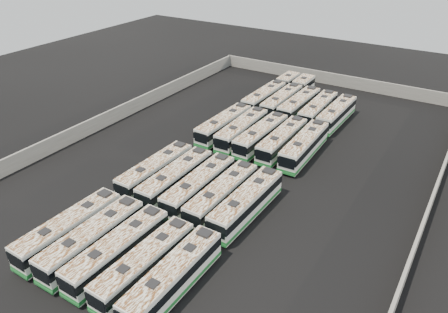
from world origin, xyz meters
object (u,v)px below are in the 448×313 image
Objects in this scene: bus_back_far_left at (272,93)px; bus_back_far_right at (336,114)px; bus_front_left at (93,239)px; bus_midback_far_right at (304,146)px; bus_midfront_right at (222,195)px; bus_front_far_left at (70,229)px; bus_midfront_far_left at (156,171)px; bus_back_left at (289,96)px; bus_back_right at (318,110)px; bus_front_far_right at (173,277)px; bus_midfront_far_right at (246,203)px; bus_midback_far_left at (224,125)px; bus_back_center at (299,105)px; bus_front_right at (145,264)px; bus_midback_left at (242,130)px; bus_midfront_left at (176,178)px; bus_midback_center at (261,136)px; bus_midfront_center at (199,186)px; bus_front_center at (118,250)px; bus_midback_right at (282,140)px.

bus_back_far_right is at bearing -13.19° from bus_back_far_left.
bus_midback_far_right is (9.09, 27.40, 0.01)m from bus_front_left.
bus_midback_far_right is (2.99, 15.01, 0.03)m from bus_midfront_right.
bus_back_far_right is (12.06, 39.79, -0.04)m from bus_front_far_left.
bus_front_left is 1.01× the size of bus_midfront_right.
bus_midfront_far_left is 30.32m from bus_back_left.
bus_back_right is (6.13, -2.94, 0.01)m from bus_back_left.
bus_midfront_far_right reaches higher than bus_front_far_right.
bus_midback_far_right reaches higher than bus_back_left.
bus_midfront_right is (9.08, 12.51, -0.00)m from bus_front_far_left.
bus_back_far_left is (0.02, 15.26, -0.02)m from bus_midback_far_left.
bus_midfront_far_left is 0.97× the size of bus_midfront_far_right.
bus_midfront_far_left is (-0.11, 12.68, -0.02)m from bus_front_far_left.
bus_front_right is at bearing -84.75° from bus_back_center.
bus_midfront_right is at bearing -91.07° from bus_back_right.
bus_midback_left reaches higher than bus_back_right.
bus_front_left reaches higher than bus_back_far_right.
bus_midfront_right is 1.01× the size of bus_back_right.
bus_midfront_far_left is 0.99× the size of bus_midfront_left.
bus_back_far_right is (12.11, -2.98, -0.01)m from bus_back_far_left.
bus_back_center reaches higher than bus_midback_center.
bus_back_far_left is at bearing 90.49° from bus_midfront_far_left.
bus_midfront_center is (3.14, 0.07, 0.00)m from bus_midfront_left.
bus_front_center is at bearing -91.28° from bus_midfront_center.
bus_front_center is at bearing -115.35° from bus_midfront_far_right.
bus_midback_far_left is 9.05m from bus_midback_right.
bus_midback_center reaches higher than bus_front_far_right.
bus_midfront_right is (9.19, -0.17, 0.02)m from bus_midfront_far_left.
bus_midfront_left is at bearing -178.99° from bus_midfront_far_right.
bus_midfront_left is at bearing -83.76° from bus_back_far_left.
bus_midback_center is (2.97, 27.19, -0.02)m from bus_front_left.
bus_midback_left is at bearing -102.77° from bus_back_center.
bus_back_center reaches higher than bus_back_far_right.
bus_front_far_left is at bearing -100.91° from bus_midback_center.
bus_back_center is at bearing 89.48° from bus_midfront_center.
bus_front_left is 12.42m from bus_midfront_left.
bus_midback_left is 0.66× the size of bus_back_left.
bus_midback_far_left is at bearing 100.87° from bus_midfront_left.
bus_front_center is 42.93m from bus_back_far_left.
bus_front_far_left is 1.01× the size of bus_back_center.
bus_back_left reaches higher than bus_back_far_right.
bus_midback_far_right is (9.14, 0.11, 0.02)m from bus_midback_left.
bus_front_far_right is 13.75m from bus_midfront_center.
bus_back_center reaches higher than bus_back_left.
bus_midback_far_left is (0.04, 14.83, 0.01)m from bus_midfront_far_left.
bus_front_far_right reaches higher than bus_back_right.
bus_front_right is 0.96× the size of bus_midback_far_right.
bus_midback_right is (9.09, 14.81, 0.00)m from bus_midfront_far_left.
bus_front_far_right is 43.56m from bus_back_left.
bus_back_center is at bearing 78.09° from bus_midfront_far_left.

